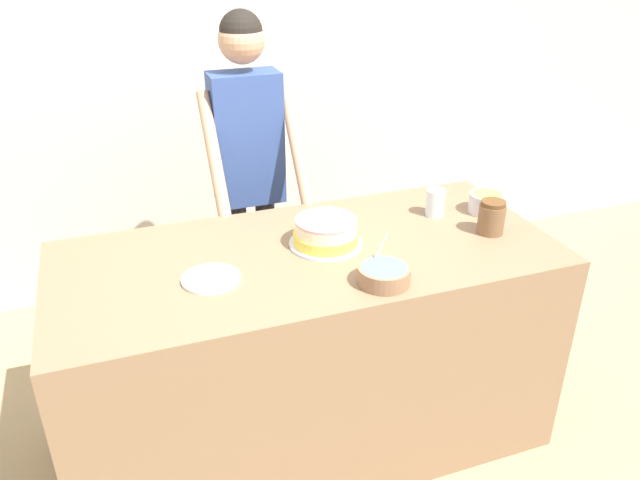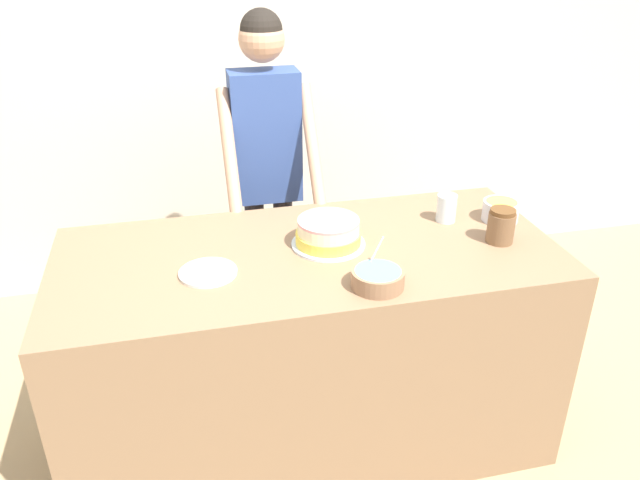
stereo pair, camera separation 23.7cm
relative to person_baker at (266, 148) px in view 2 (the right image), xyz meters
name	(u,v)px [view 2 (the right image)]	position (x,y,z in m)	size (l,w,h in m)	color
wall_back	(250,71)	(0.04, 0.80, 0.20)	(10.00, 0.05, 2.60)	beige
counter	(310,348)	(0.04, -0.77, -0.63)	(1.96, 0.88, 0.93)	#8C6B4C
person_baker	(266,148)	(0.00, 0.00, 0.00)	(0.44, 0.47, 1.74)	#2D2D38
cake	(328,233)	(0.13, -0.74, -0.11)	(0.29, 0.29, 0.11)	silver
frosting_bowl_yellow	(501,210)	(0.90, -0.68, -0.12)	(0.15, 0.15, 0.09)	silver
frosting_bowl_blue	(378,278)	(0.22, -1.08, -0.13)	(0.19, 0.19, 0.16)	#936B4C
drinking_glass	(446,208)	(0.67, -0.63, -0.11)	(0.08, 0.08, 0.12)	silver
ceramic_plate	(208,272)	(-0.36, -0.86, -0.16)	(0.21, 0.21, 0.01)	white
stoneware_jar	(501,226)	(0.80, -0.87, -0.10)	(0.11, 0.11, 0.14)	brown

